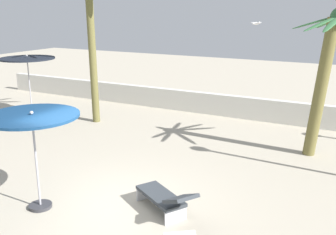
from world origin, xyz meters
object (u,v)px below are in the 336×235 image
Objects in this scene: patio_umbrella_2 at (33,124)px; seagull_0 at (256,23)px; patio_umbrella_1 at (27,62)px; palm_tree_1 at (328,64)px; palm_tree_0 at (91,35)px; lounge_chair_1 at (166,198)px.

patio_umbrella_2 is 2.54× the size of seagull_0.
seagull_0 is (1.66, 11.44, 1.81)m from patio_umbrella_2.
palm_tree_1 is (11.36, 0.89, 0.52)m from patio_umbrella_1.
palm_tree_0 is at bearing -134.76° from seagull_0.
lounge_chair_1 is at bearing 21.99° from patio_umbrella_2.
patio_umbrella_1 is at bearing -175.51° from palm_tree_1.
patio_umbrella_2 is 8.41m from palm_tree_1.
seagull_0 is at bearing 95.81° from lounge_chair_1.
palm_tree_0 is at bearing -178.98° from palm_tree_1.
lounge_chair_1 is at bearing -27.20° from patio_umbrella_1.
patio_umbrella_2 reaches higher than lounge_chair_1.
palm_tree_1 is at bearing 1.02° from palm_tree_0.
palm_tree_0 is at bearing 139.01° from lounge_chair_1.
seagull_0 is at bearing 126.09° from palm_tree_1.
patio_umbrella_1 is 8.32m from patio_umbrella_2.
patio_umbrella_1 is 10.12m from lounge_chair_1.
palm_tree_1 is 2.42× the size of lounge_chair_1.
patio_umbrella_2 is at bearing -62.22° from palm_tree_0.
patio_umbrella_1 is 2.89× the size of seagull_0.
lounge_chair_1 is (2.71, 1.10, -1.62)m from patio_umbrella_2.
seagull_0 is (5.02, 5.06, 0.37)m from palm_tree_0.
patio_umbrella_1 is 11.40m from palm_tree_1.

